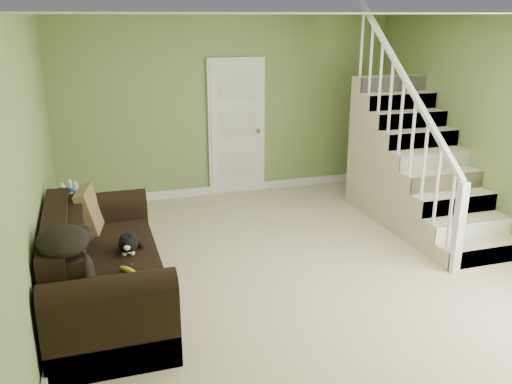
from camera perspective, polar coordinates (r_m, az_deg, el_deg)
floor at (r=5.93m, az=4.18°, el=-7.83°), size 5.00×5.50×0.01m
ceiling at (r=5.33m, az=4.84°, el=18.17°), size 5.00×5.50×0.01m
wall_back at (r=8.05m, az=-2.85°, el=8.88°), size 5.00×0.04×2.60m
wall_front at (r=3.24m, az=22.91°, el=-6.86°), size 5.00×0.04×2.60m
wall_left at (r=5.13m, az=-22.43°, el=2.19°), size 0.04×5.50×2.60m
wall_right at (r=6.81m, az=24.53°, el=5.57°), size 0.04×5.50×2.60m
baseboard_back at (r=8.32m, az=-2.66°, el=0.38°), size 5.00×0.04×0.12m
baseboard_left at (r=5.57m, az=-20.58°, el=-10.13°), size 0.04×5.50×0.12m
baseboard_right at (r=7.13m, az=23.06°, el=-4.19°), size 0.04×5.50×0.12m
door at (r=8.09m, az=-2.04°, el=6.81°), size 0.86×0.12×2.02m
staircase at (r=7.40m, az=16.04°, el=2.12°), size 1.00×2.51×2.82m
sofa at (r=5.23m, az=-16.07°, el=-8.04°), size 1.00×2.31×0.91m
side_table at (r=6.73m, az=-18.68°, el=-2.92°), size 0.47×0.47×0.77m
cat at (r=5.16m, az=-13.24°, el=-5.23°), size 0.23×0.50×0.24m
banana at (r=4.79m, az=-13.35°, el=-7.99°), size 0.16×0.18×0.05m
throw_pillow at (r=5.78m, az=-17.12°, el=-1.88°), size 0.30×0.50×0.48m
throw_blanket at (r=4.41m, az=-19.72°, el=-4.91°), size 0.53×0.61×0.21m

